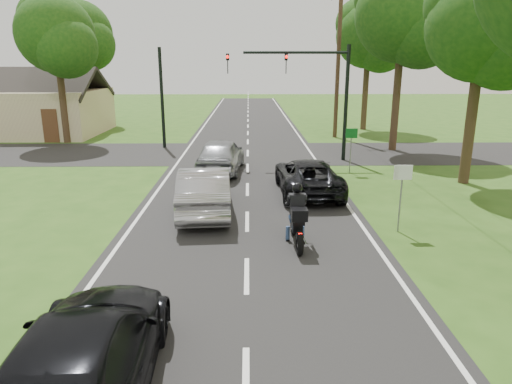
% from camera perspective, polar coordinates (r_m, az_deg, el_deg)
% --- Properties ---
extents(ground, '(140.00, 140.00, 0.00)m').
position_cam_1_polar(ground, '(11.45, -1.17, -10.40)').
color(ground, '#2B5016').
rests_on(ground, ground).
extents(road, '(8.00, 100.00, 0.01)m').
position_cam_1_polar(road, '(20.89, -1.07, 1.78)').
color(road, black).
rests_on(road, ground).
extents(cross_road, '(60.00, 7.00, 0.01)m').
position_cam_1_polar(cross_road, '(26.76, -1.04, 4.88)').
color(cross_road, black).
rests_on(cross_road, ground).
extents(motorcycle_rider, '(0.61, 2.16, 1.86)m').
position_cam_1_polar(motorcycle_rider, '(13.02, 5.14, -3.67)').
color(motorcycle_rider, black).
rests_on(motorcycle_rider, ground).
extents(dark_suv, '(2.46, 5.07, 1.39)m').
position_cam_1_polar(dark_suv, '(18.39, 6.48, 2.00)').
color(dark_suv, black).
rests_on(dark_suv, road).
extents(silver_sedan, '(2.08, 5.01, 1.61)m').
position_cam_1_polar(silver_sedan, '(15.93, -6.49, 0.26)').
color(silver_sedan, '#A2A1A6').
rests_on(silver_sedan, road).
extents(silver_suv, '(2.33, 4.93, 1.63)m').
position_cam_1_polar(silver_suv, '(21.97, -4.41, 4.62)').
color(silver_suv, '#929599').
rests_on(silver_suv, road).
extents(dark_car_behind, '(2.32, 5.28, 1.51)m').
position_cam_1_polar(dark_car_behind, '(7.73, -20.83, -18.98)').
color(dark_car_behind, black).
rests_on(dark_car_behind, road).
extents(traffic_signal, '(6.38, 0.44, 6.00)m').
position_cam_1_polar(traffic_signal, '(24.51, 6.95, 13.51)').
color(traffic_signal, black).
rests_on(traffic_signal, ground).
extents(signal_pole_far, '(0.20, 0.20, 6.00)m').
position_cam_1_polar(signal_pole_far, '(28.84, -11.67, 11.36)').
color(signal_pole_far, black).
rests_on(signal_pole_far, ground).
extents(utility_pole_far, '(1.60, 0.28, 10.00)m').
position_cam_1_polar(utility_pole_far, '(32.85, 10.22, 15.57)').
color(utility_pole_far, '#4A3121').
rests_on(utility_pole_far, ground).
extents(sign_white, '(0.55, 0.07, 2.12)m').
position_cam_1_polar(sign_white, '(14.46, 17.81, 1.19)').
color(sign_white, slate).
rests_on(sign_white, ground).
extents(sign_green, '(0.55, 0.07, 2.12)m').
position_cam_1_polar(sign_green, '(22.07, 11.82, 6.43)').
color(sign_green, slate).
rests_on(sign_green, ground).
extents(tree_row_c, '(4.80, 4.65, 8.76)m').
position_cam_1_polar(tree_row_c, '(21.43, 27.29, 17.27)').
color(tree_row_c, '#332316').
rests_on(tree_row_c, ground).
extents(tree_row_d, '(5.76, 5.58, 10.45)m').
position_cam_1_polar(tree_row_d, '(28.61, 18.64, 19.76)').
color(tree_row_d, '#332316').
rests_on(tree_row_d, ground).
extents(tree_row_e, '(5.28, 5.12, 9.61)m').
position_cam_1_polar(tree_row_e, '(37.31, 14.42, 18.02)').
color(tree_row_e, '#332316').
rests_on(tree_row_e, ground).
extents(tree_left_near, '(5.12, 4.96, 9.22)m').
position_cam_1_polar(tree_left_near, '(32.33, -23.42, 17.16)').
color(tree_left_near, '#332316').
rests_on(tree_left_near, ground).
extents(tree_left_far, '(5.76, 5.58, 10.14)m').
position_cam_1_polar(tree_left_far, '(42.39, -20.88, 17.59)').
color(tree_left_far, '#332316').
rests_on(tree_left_far, ground).
extents(house, '(10.20, 8.00, 4.84)m').
position_cam_1_polar(house, '(38.00, -26.29, 9.20)').
color(house, tan).
rests_on(house, ground).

